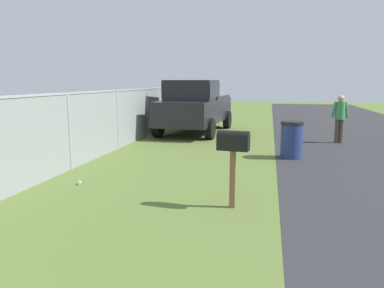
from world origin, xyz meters
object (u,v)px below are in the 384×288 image
at_px(mailbox, 233,146).
at_px(trash_bin, 292,140).
at_px(pickup_truck, 195,105).
at_px(pedestrian, 340,116).

relative_size(mailbox, trash_bin, 1.28).
relative_size(pickup_truck, pedestrian, 3.25).
height_order(mailbox, pickup_truck, pickup_truck).
bearing_deg(trash_bin, mailbox, 164.88).
bearing_deg(pedestrian, trash_bin, 146.98).
distance_m(pickup_truck, trash_bin, 5.62).
bearing_deg(pedestrian, pickup_truck, 72.01).
height_order(mailbox, pedestrian, pedestrian).
distance_m(pickup_truck, pedestrian, 5.42).
xyz_separation_m(pickup_truck, trash_bin, (-4.33, -3.53, -0.60)).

